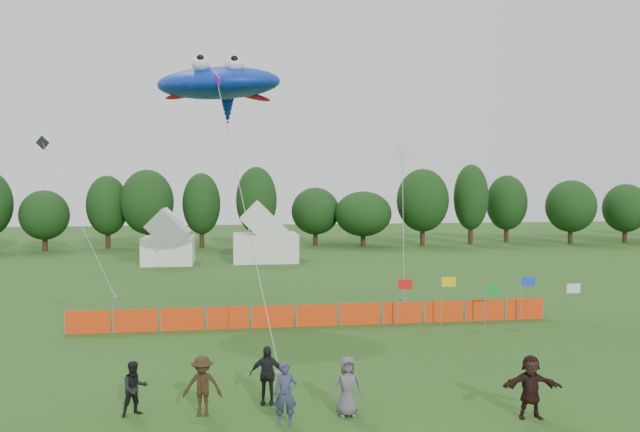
{
  "coord_description": "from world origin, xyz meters",
  "views": [
    {
      "loc": [
        -3.46,
        -18.29,
        6.49
      ],
      "look_at": [
        0.0,
        6.0,
        5.2
      ],
      "focal_mm": 35.0,
      "sensor_mm": 36.0,
      "label": 1
    }
  ],
  "objects": [
    {
      "name": "small_kite_dark",
      "position": [
        -13.4,
        21.86,
        5.64
      ],
      "size": [
        6.13,
        6.54,
        9.58
      ],
      "color": "black",
      "rests_on": "ground"
    },
    {
      "name": "spectator_b",
      "position": [
        -6.18,
        -0.6,
        0.76
      ],
      "size": [
        0.92,
        0.84,
        1.52
      ],
      "primitive_type": "imported",
      "rotation": [
        0.0,
        0.0,
        0.45
      ],
      "color": "black",
      "rests_on": "ground"
    },
    {
      "name": "small_kite_white",
      "position": [
        6.58,
        17.48,
        6.31
      ],
      "size": [
        1.57,
        3.61,
        8.99
      ],
      "color": "white",
      "rests_on": "ground"
    },
    {
      "name": "spectator_a",
      "position": [
        -2.07,
        -1.95,
        0.86
      ],
      "size": [
        0.66,
        0.47,
        1.72
      ],
      "primitive_type": "imported",
      "rotation": [
        0.0,
        0.0,
        -0.1
      ],
      "color": "#323554",
      "rests_on": "ground"
    },
    {
      "name": "treeline",
      "position": [
        1.61,
        44.93,
        4.18
      ],
      "size": [
        104.57,
        8.78,
        8.36
      ],
      "color": "#382314",
      "rests_on": "ground"
    },
    {
      "name": "spectator_f",
      "position": [
        4.69,
        -2.36,
        0.88
      ],
      "size": [
        1.68,
        0.74,
        1.75
      ],
      "primitive_type": "imported",
      "rotation": [
        0.0,
        0.0,
        -0.14
      ],
      "color": "black",
      "rests_on": "ground"
    },
    {
      "name": "flag_row",
      "position": [
        8.08,
        8.88,
        1.37
      ],
      "size": [
        8.73,
        0.6,
        2.21
      ],
      "color": "gray",
      "rests_on": "ground"
    },
    {
      "name": "tent_left",
      "position": [
        -8.51,
        32.99,
        1.8
      ],
      "size": [
        4.05,
        4.05,
        3.57
      ],
      "color": "white",
      "rests_on": "ground"
    },
    {
      "name": "spectator_c",
      "position": [
        -4.3,
        -0.9,
        0.84
      ],
      "size": [
        1.15,
        0.74,
        1.68
      ],
      "primitive_type": "imported",
      "rotation": [
        0.0,
        0.0,
        -0.11
      ],
      "color": "#2F2012",
      "rests_on": "ground"
    },
    {
      "name": "stingray_kite",
      "position": [
        -4.06,
        16.01,
        11.78
      ],
      "size": [
        8.24,
        22.11,
        13.02
      ],
      "color": "#0E33CF",
      "rests_on": "ground"
    },
    {
      "name": "spectator_d",
      "position": [
        -2.47,
        -0.2,
        0.86
      ],
      "size": [
        1.05,
        0.53,
        1.72
      ],
      "primitive_type": "imported",
      "rotation": [
        0.0,
        0.0,
        -0.11
      ],
      "color": "black",
      "rests_on": "ground"
    },
    {
      "name": "ground",
      "position": [
        0.0,
        0.0,
        0.0
      ],
      "size": [
        160.0,
        160.0,
        0.0
      ],
      "primitive_type": "plane",
      "color": "#234C16",
      "rests_on": "ground"
    },
    {
      "name": "barrier_fence",
      "position": [
        0.35,
        9.48,
        0.5
      ],
      "size": [
        21.9,
        0.06,
        1.0
      ],
      "color": "#F23B0D",
      "rests_on": "ground"
    },
    {
      "name": "tent_right",
      "position": [
        -0.7,
        33.44,
        1.91
      ],
      "size": [
        5.35,
        4.28,
        3.78
      ],
      "color": "white",
      "rests_on": "ground"
    },
    {
      "name": "spectator_e",
      "position": [
        -0.29,
        -1.47,
        0.83
      ],
      "size": [
        0.81,
        0.53,
        1.66
      ],
      "primitive_type": "imported",
      "rotation": [
        0.0,
        0.0,
        -0.0
      ],
      "color": "#58565C",
      "rests_on": "ground"
    }
  ]
}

